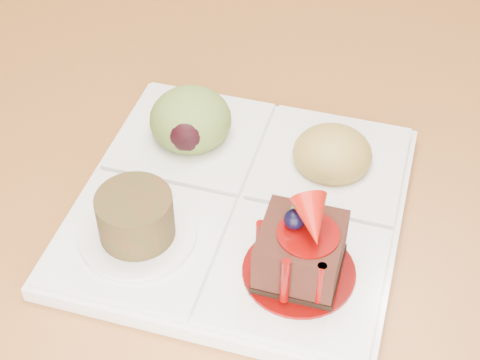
{
  "coord_description": "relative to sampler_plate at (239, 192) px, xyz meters",
  "views": [
    {
      "loc": [
        -0.05,
        -1.12,
        1.15
      ],
      "look_at": [
        -0.08,
        -0.75,
        0.79
      ],
      "focal_mm": 55.0,
      "sensor_mm": 36.0,
      "label": 1
    }
  ],
  "objects": [
    {
      "name": "sampler_plate",
      "position": [
        0.0,
        0.0,
        0.0
      ],
      "size": [
        0.28,
        0.28,
        0.09
      ],
      "rotation": [
        0.0,
        0.0,
        -0.19
      ],
      "color": "white",
      "rests_on": "dining_table"
    },
    {
      "name": "ground",
      "position": [
        0.08,
        0.75,
        -0.77
      ],
      "size": [
        6.0,
        6.0,
        0.0
      ],
      "primitive_type": "plane",
      "color": "brown"
    }
  ]
}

